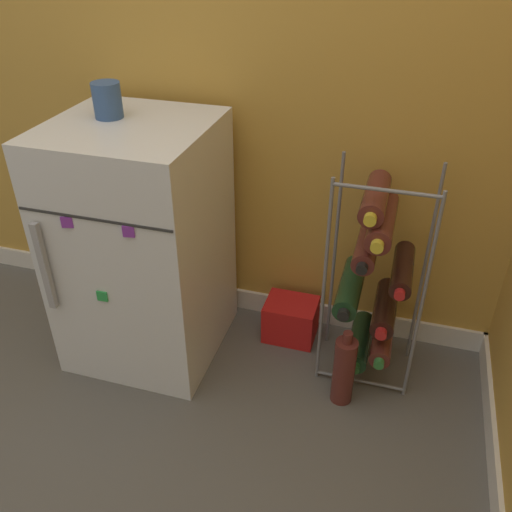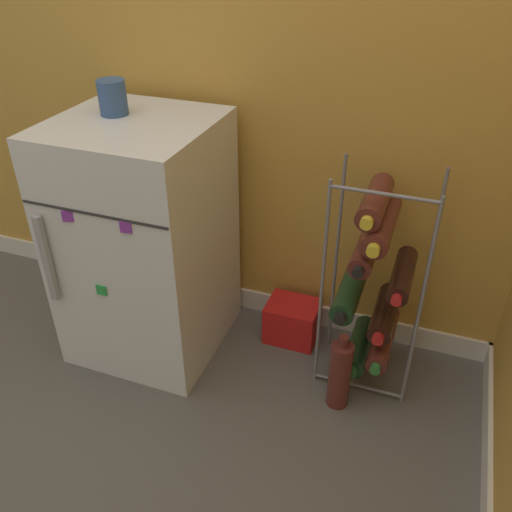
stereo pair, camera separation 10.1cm
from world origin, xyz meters
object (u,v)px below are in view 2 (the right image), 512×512
at_px(wine_rack, 374,281).
at_px(fridge_top_cup, 112,97).
at_px(soda_box, 292,321).
at_px(loose_bottle_floor, 340,374).
at_px(mini_fridge, 146,241).

bearing_deg(wine_rack, fridge_top_cup, -177.03).
bearing_deg(soda_box, fridge_top_cup, -166.83).
relative_size(soda_box, loose_bottle_floor, 0.67).
relative_size(wine_rack, soda_box, 3.97).
height_order(soda_box, fridge_top_cup, fridge_top_cup).
bearing_deg(mini_fridge, fridge_top_cup, 153.48).
relative_size(wine_rack, fridge_top_cup, 7.14).
height_order(mini_fridge, fridge_top_cup, fridge_top_cup).
height_order(fridge_top_cup, loose_bottle_floor, fridge_top_cup).
bearing_deg(fridge_top_cup, loose_bottle_floor, -9.21).
distance_m(mini_fridge, wine_rack, 0.82).
bearing_deg(wine_rack, mini_fridge, -173.85).
relative_size(mini_fridge, wine_rack, 1.11).
bearing_deg(wine_rack, loose_bottle_floor, -105.60).
xyz_separation_m(mini_fridge, fridge_top_cup, (-0.08, 0.04, 0.50)).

